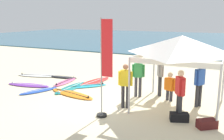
% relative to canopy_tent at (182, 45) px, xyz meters
% --- Properties ---
extents(ground_plane, '(80.00, 80.00, 0.00)m').
position_rel_canopy_tent_xyz_m(ground_plane, '(-2.78, -0.80, -2.39)').
color(ground_plane, beige).
extents(sea, '(80.00, 36.00, 0.10)m').
position_rel_canopy_tent_xyz_m(sea, '(-2.78, 29.70, -2.34)').
color(sea, '#386B84').
rests_on(sea, ground).
extents(canopy_tent, '(3.05, 3.05, 2.75)m').
position_rel_canopy_tent_xyz_m(canopy_tent, '(0.00, 0.00, 0.00)').
color(canopy_tent, '#B7B7BC').
rests_on(canopy_tent, ground).
extents(surfboard_pink, '(0.61, 1.93, 0.19)m').
position_rel_canopy_tent_xyz_m(surfboard_pink, '(-6.15, 1.03, -2.35)').
color(surfboard_pink, pink).
rests_on(surfboard_pink, ground).
extents(surfboard_blue, '(1.19, 1.90, 0.19)m').
position_rel_canopy_tent_xyz_m(surfboard_blue, '(-6.27, -0.81, -2.35)').
color(surfboard_blue, blue).
rests_on(surfboard_blue, ground).
extents(surfboard_black, '(1.91, 0.74, 0.19)m').
position_rel_canopy_tent_xyz_m(surfboard_black, '(-6.98, 1.87, -2.35)').
color(surfboard_black, black).
rests_on(surfboard_black, ground).
extents(surfboard_purple, '(2.38, 1.02, 0.19)m').
position_rel_canopy_tent_xyz_m(surfboard_purple, '(-7.46, -0.28, -2.35)').
color(surfboard_purple, purple).
rests_on(surfboard_purple, ground).
extents(surfboard_white, '(2.58, 1.35, 0.19)m').
position_rel_canopy_tent_xyz_m(surfboard_white, '(-8.49, 1.55, -2.35)').
color(surfboard_white, white).
rests_on(surfboard_white, ground).
extents(surfboard_orange, '(2.63, 1.23, 0.19)m').
position_rel_canopy_tent_xyz_m(surfboard_orange, '(-4.61, -0.53, -2.35)').
color(surfboard_orange, orange).
rests_on(surfboard_orange, ground).
extents(surfboard_red, '(1.03, 2.67, 0.19)m').
position_rel_canopy_tent_xyz_m(surfboard_red, '(-4.80, 1.71, -2.35)').
color(surfboard_red, red).
rests_on(surfboard_red, ground).
extents(surfboard_cyan, '(1.79, 1.78, 0.19)m').
position_rel_canopy_tent_xyz_m(surfboard_cyan, '(-4.68, 0.88, -2.35)').
color(surfboard_cyan, '#23B2CC').
rests_on(surfboard_cyan, ground).
extents(surfboard_teal, '(0.68, 2.38, 0.19)m').
position_rel_canopy_tent_xyz_m(surfboard_teal, '(-5.24, 0.26, -2.35)').
color(surfboard_teal, '#19847F').
rests_on(surfboard_teal, ground).
extents(person_red, '(0.38, 0.48, 1.71)m').
position_rel_canopy_tent_xyz_m(person_red, '(0.26, -1.22, -1.40)').
color(person_red, '#2D2D33').
rests_on(person_red, ground).
extents(person_blue, '(0.38, 0.48, 1.71)m').
position_rel_canopy_tent_xyz_m(person_blue, '(0.67, 0.38, -1.40)').
color(person_blue, '#2D2D33').
rests_on(person_blue, ground).
extents(person_green, '(0.53, 0.31, 1.71)m').
position_rel_canopy_tent_xyz_m(person_green, '(-1.86, 0.50, -1.40)').
color(person_green, '#383842').
rests_on(person_green, ground).
extents(person_yellow, '(0.54, 0.30, 1.71)m').
position_rel_canopy_tent_xyz_m(person_yellow, '(-1.81, -1.01, -1.40)').
color(person_yellow, '#2D2D33').
rests_on(person_yellow, ground).
extents(person_grey, '(0.35, 0.51, 1.71)m').
position_rel_canopy_tent_xyz_m(person_grey, '(-1.06, 1.10, -1.40)').
color(person_grey, '#2D2D33').
rests_on(person_grey, ground).
extents(person_orange, '(0.51, 0.34, 1.20)m').
position_rel_canopy_tent_xyz_m(person_orange, '(-0.50, 0.59, -1.73)').
color(person_orange, '#383842').
rests_on(person_orange, ground).
extents(banner_flag, '(0.60, 0.36, 3.40)m').
position_rel_canopy_tent_xyz_m(banner_flag, '(-2.10, -2.14, -0.81)').
color(banner_flag, '#99999E').
rests_on(banner_flag, ground).
extents(gear_bag_near_tent, '(0.68, 0.51, 0.28)m').
position_rel_canopy_tent_xyz_m(gear_bag_near_tent, '(0.31, -1.35, -2.25)').
color(gear_bag_near_tent, black).
rests_on(gear_bag_near_tent, ground).
extents(gear_bag_by_pole, '(0.67, 0.62, 0.28)m').
position_rel_canopy_tent_xyz_m(gear_bag_by_pole, '(1.20, -1.52, -2.25)').
color(gear_bag_by_pole, '#4C1919').
rests_on(gear_bag_by_pole, ground).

